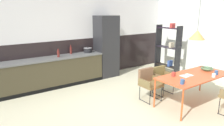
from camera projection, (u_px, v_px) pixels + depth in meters
The scene contains 19 objects.
ground_plane at pixel (146, 112), 4.71m from camera, with size 9.64×9.64×0.00m, color beige.
back_wall_splashback_dark at pixel (82, 58), 7.09m from camera, with size 7.42×0.12×1.34m, color black.
back_wall_panel_upper at pixel (80, 18), 6.76m from camera, with size 7.42×0.12×1.34m, color white.
kitchen_counter at pixel (38, 75), 5.99m from camera, with size 3.99×0.63×0.90m.
refrigerator_column at pixel (106, 47), 7.13m from camera, with size 0.71×0.60×2.09m, color #232326.
dining_table at pixel (194, 77), 5.00m from camera, with size 1.94×0.86×0.74m.
armchair_facing_counter at pixel (162, 76), 5.71m from camera, with size 0.49×0.47×0.74m.
armchair_corner_seat at pixel (149, 80), 5.30m from camera, with size 0.50×0.48×0.81m.
fruit_bowl at pixel (207, 69), 5.38m from camera, with size 0.31×0.31×0.08m.
open_book at pixel (187, 76), 4.94m from camera, with size 0.30×0.20×0.02m.
mug_tall_blue at pixel (214, 75), 4.83m from camera, with size 0.13×0.08×0.09m.
mug_short_terracotta at pixel (182, 82), 4.38m from camera, with size 0.13×0.08×0.11m.
mug_dark_espresso at pixel (173, 74), 4.89m from camera, with size 0.13×0.08×0.11m.
mug_wide_latte at pixel (216, 73), 5.02m from camera, with size 0.13×0.08×0.11m.
cooking_pot at pixel (88, 50), 6.86m from camera, with size 0.27×0.27×0.18m.
bottle_vinegar_dark at pixel (58, 54), 6.17m from camera, with size 0.07×0.07×0.25m.
bottle_spice_small at pixel (71, 50), 6.62m from camera, with size 0.07×0.07×0.29m.
open_shelf_unit at pixel (168, 48), 7.56m from camera, with size 0.30×0.96×1.82m.
pendant_lamp_over_table_near at pixel (197, 35), 4.78m from camera, with size 0.36×0.36×1.03m.
Camera 1 is at (-3.07, -3.09, 2.25)m, focal length 33.23 mm.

